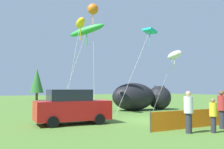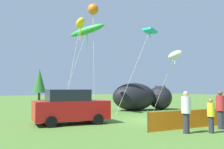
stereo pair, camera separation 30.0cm
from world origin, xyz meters
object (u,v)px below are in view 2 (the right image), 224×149
Objects in this scene: spectator_in_red_shirt at (186,110)px; kite_orange_flower at (93,10)px; folding_chair at (188,113)px; parked_car at (70,107)px; spectator_in_blue_shirt at (211,114)px; inflatable_cat at (141,98)px; kite_white_ghost at (175,55)px; kite_teal_diamond at (149,32)px; kite_green_fish at (87,31)px; spectator_in_grey_shirt at (220,108)px; kite_yellow_hero at (80,24)px.

kite_orange_flower reaches higher than spectator_in_red_shirt.
folding_chair is 0.48× the size of spectator_in_red_shirt.
parked_car reaches higher than spectator_in_blue_shirt.
inflatable_cat reaches higher than spectator_in_blue_shirt.
kite_white_ghost reaches higher than inflatable_cat.
kite_teal_diamond is 5.12m from kite_green_fish.
kite_green_fish reaches higher than inflatable_cat.
spectator_in_grey_shirt is at bearing -98.99° from inflatable_cat.
parked_car is 7.44m from spectator_in_blue_shirt.
inflatable_cat reaches higher than folding_chair.
parked_car is 6.42m from spectator_in_red_shirt.
kite_white_ghost is 0.71× the size of kite_yellow_hero.
spectator_in_red_shirt is at bearing -92.15° from kite_green_fish.
kite_yellow_hero is at bearing 95.21° from spectator_in_red_shirt.
spectator_in_blue_shirt is at bearing -27.90° from spectator_in_red_shirt.
inflatable_cat is at bearing 60.18° from spectator_in_red_shirt.
folding_chair is at bearing 39.15° from spectator_in_red_shirt.
spectator_in_grey_shirt is at bearing -90.78° from folding_chair.
kite_yellow_hero reaches higher than kite_teal_diamond.
spectator_in_blue_shirt is at bearing -127.52° from kite_white_ghost.
kite_yellow_hero is (-4.18, 6.59, 6.39)m from folding_chair.
kite_yellow_hero reaches higher than spectator_in_red_shirt.
spectator_in_grey_shirt is at bearing -104.35° from kite_teal_diamond.
spectator_in_red_shirt is 0.99× the size of spectator_in_grey_shirt.
folding_chair is at bearing -73.83° from kite_orange_flower.
kite_green_fish reaches higher than folding_chair.
kite_white_ghost reaches higher than spectator_in_grey_shirt.
inflatable_cat is 0.82× the size of kite_green_fish.
kite_green_fish is (-2.02, 10.70, 5.76)m from spectator_in_grey_shirt.
kite_teal_diamond reaches higher than spectator_in_blue_shirt.
kite_white_ghost reaches higher than folding_chair.
spectator_in_red_shirt is 2.42m from spectator_in_grey_shirt.
spectator_in_blue_shirt is 12.65m from kite_green_fish.
parked_car is 0.64× the size of kite_teal_diamond.
spectator_in_grey_shirt is 0.21× the size of kite_orange_flower.
kite_white_ghost is at bearing -29.55° from kite_green_fish.
kite_yellow_hero reaches higher than folding_chair.
kite_teal_diamond is 5.21m from kite_orange_flower.
kite_orange_flower is (-1.40, 10.79, 7.66)m from spectator_in_grey_shirt.
inflatable_cat is 4.99m from kite_white_ghost.
kite_green_fish reaches higher than kite_white_ghost.
kite_green_fish is at bearing 100.68° from spectator_in_grey_shirt.
parked_car is 0.48× the size of kite_orange_flower.
spectator_in_red_shirt is 0.28× the size of kite_teal_diamond.
folding_chair is 0.12× the size of kite_green_fish.
folding_chair is 10.50m from kite_green_fish.
parked_car is at bearing -129.41° from kite_orange_flower.
spectator_in_red_shirt is (-5.87, -10.24, -0.12)m from inflatable_cat.
kite_white_ghost reaches higher than spectator_in_blue_shirt.
kite_yellow_hero is (-5.16, 1.99, 0.42)m from kite_teal_diamond.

